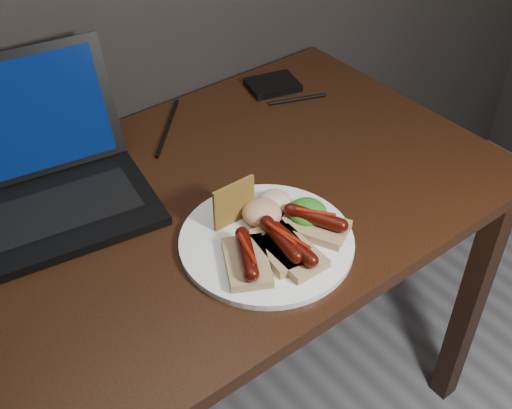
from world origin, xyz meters
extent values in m
cube|color=black|center=(0.00, 1.38, 0.73)|extent=(1.40, 0.70, 0.03)
cube|color=black|center=(0.65, 1.08, 0.36)|extent=(0.05, 0.05, 0.72)
cube|color=black|center=(0.65, 1.68, 0.36)|extent=(0.05, 0.05, 0.72)
cube|color=black|center=(-0.16, 1.51, 0.76)|extent=(0.44, 0.30, 0.02)
cube|color=black|center=(-0.16, 1.51, 0.77)|extent=(0.37, 0.18, 0.00)
cube|color=black|center=(-0.13, 1.67, 0.88)|extent=(0.42, 0.15, 0.23)
cube|color=#071F49|center=(-0.13, 1.67, 0.88)|extent=(0.38, 0.13, 0.20)
cube|color=black|center=(0.48, 1.63, 0.76)|extent=(0.13, 0.12, 0.02)
cylinder|color=black|center=(-0.05, 1.47, 0.75)|extent=(0.14, 0.13, 0.01)
cylinder|color=black|center=(0.19, 1.63, 0.75)|extent=(0.16, 0.17, 0.01)
cylinder|color=black|center=(0.49, 1.55, 0.75)|extent=(0.13, 0.06, 0.01)
cylinder|color=white|center=(0.13, 1.22, 0.76)|extent=(0.38, 0.38, 0.01)
cube|color=tan|center=(0.07, 1.19, 0.77)|extent=(0.12, 0.13, 0.02)
cylinder|color=#4A0C04|center=(0.07, 1.19, 0.79)|extent=(0.07, 0.10, 0.02)
sphere|color=#4A0C04|center=(0.04, 1.15, 0.79)|extent=(0.03, 0.02, 0.02)
sphere|color=#4A0C04|center=(0.09, 1.23, 0.79)|extent=(0.02, 0.02, 0.02)
cylinder|color=maroon|center=(0.07, 1.19, 0.80)|extent=(0.03, 0.07, 0.01)
cube|color=tan|center=(0.13, 1.18, 0.77)|extent=(0.09, 0.12, 0.02)
cylinder|color=#4A0C04|center=(0.13, 1.18, 0.79)|extent=(0.04, 0.10, 0.02)
sphere|color=#4A0C04|center=(0.13, 1.13, 0.79)|extent=(0.03, 0.02, 0.02)
sphere|color=#4A0C04|center=(0.14, 1.23, 0.79)|extent=(0.03, 0.02, 0.02)
cylinder|color=maroon|center=(0.13, 1.18, 0.80)|extent=(0.01, 0.07, 0.01)
cube|color=tan|center=(0.21, 1.19, 0.77)|extent=(0.11, 0.13, 0.02)
cylinder|color=#4A0C04|center=(0.21, 1.19, 0.79)|extent=(0.06, 0.10, 0.02)
sphere|color=#4A0C04|center=(0.24, 1.14, 0.79)|extent=(0.03, 0.02, 0.02)
sphere|color=#4A0C04|center=(0.19, 1.23, 0.79)|extent=(0.03, 0.02, 0.02)
cylinder|color=maroon|center=(0.21, 1.19, 0.80)|extent=(0.05, 0.06, 0.01)
cube|color=tan|center=(0.14, 1.16, 0.77)|extent=(0.07, 0.12, 0.02)
cylinder|color=#4A0C04|center=(0.14, 1.16, 0.79)|extent=(0.03, 0.10, 0.02)
sphere|color=#4A0C04|center=(0.14, 1.11, 0.79)|extent=(0.03, 0.02, 0.02)
sphere|color=#4A0C04|center=(0.14, 1.21, 0.79)|extent=(0.03, 0.02, 0.02)
cylinder|color=maroon|center=(0.14, 1.16, 0.80)|extent=(0.02, 0.07, 0.01)
cube|color=#A47D2D|center=(0.12, 1.29, 0.80)|extent=(0.09, 0.01, 0.08)
ellipsoid|color=#1B6113|center=(0.22, 1.21, 0.78)|extent=(0.07, 0.07, 0.04)
ellipsoid|color=#9C170F|center=(0.16, 1.26, 0.78)|extent=(0.07, 0.07, 0.04)
ellipsoid|color=#F1E5D0|center=(0.19, 1.27, 0.78)|extent=(0.06, 0.06, 0.04)
camera|label=1|loc=(-0.38, 0.59, 1.53)|focal=45.00mm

